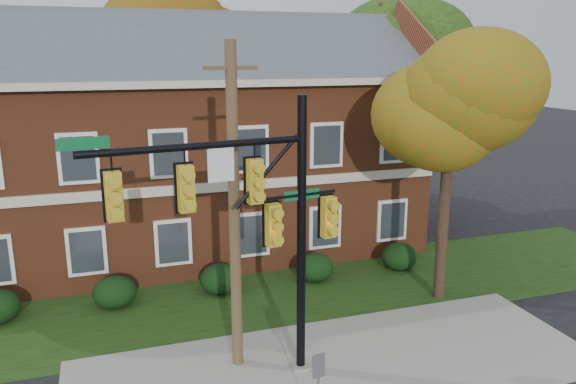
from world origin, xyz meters
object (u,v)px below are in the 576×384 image
object	(u,v)px
tree_near_right	(460,101)
sign_post	(318,381)
hedge_right	(314,267)
tree_far_rear	(191,39)
hedge_left	(115,292)
traffic_signal	(253,214)
hedge_far_right	(400,257)
tree_right_rear	(424,53)
utility_pole	(234,212)
hedge_center	(220,279)
apartment_building	(191,131)

from	to	relation	value
tree_near_right	sign_post	world-z (taller)	tree_near_right
hedge_right	tree_far_rear	distance (m)	15.66
tree_far_rear	sign_post	xyz separation A→B (m)	(-0.84, -21.14, -7.50)
hedge_left	traffic_signal	world-z (taller)	traffic_signal
hedge_far_right	tree_near_right	world-z (taller)	tree_near_right
hedge_left	hedge_right	xyz separation A→B (m)	(7.00, 0.00, 0.00)
hedge_right	hedge_far_right	xyz separation A→B (m)	(3.50, 0.00, 0.00)
tree_right_rear	utility_pole	distance (m)	16.49
hedge_far_right	tree_far_rear	size ratio (longest dim) A/B	0.12
traffic_signal	tree_near_right	bearing A→B (deg)	12.50
hedge_center	tree_near_right	distance (m)	9.90
tree_right_rear	tree_far_rear	world-z (taller)	tree_far_rear
hedge_left	traffic_signal	xyz separation A→B (m)	(3.24, -5.66, 3.94)
tree_far_rear	utility_pole	size ratio (longest dim) A/B	1.36
apartment_building	sign_post	distance (m)	13.80
hedge_center	utility_pole	xyz separation A→B (m)	(-0.50, -4.74, 3.76)
utility_pole	hedge_far_right	bearing A→B (deg)	29.39
apartment_building	tree_right_rear	xyz separation A→B (m)	(11.31, 0.86, 3.13)
tree_near_right	traffic_signal	bearing A→B (deg)	-159.33
apartment_building	tree_right_rear	world-z (taller)	tree_right_rear
hedge_center	tree_far_rear	xyz separation A→B (m)	(1.34, 13.09, 8.32)
hedge_left	utility_pole	xyz separation A→B (m)	(3.00, -4.74, 3.76)
hedge_right	utility_pole	world-z (taller)	utility_pole
hedge_right	traffic_signal	world-z (taller)	traffic_signal
hedge_center	tree_right_rear	xyz separation A→B (m)	(11.31, 6.11, 7.60)
traffic_signal	sign_post	size ratio (longest dim) A/B	3.63
hedge_right	tree_right_rear	size ratio (longest dim) A/B	0.13
hedge_left	hedge_right	bearing A→B (deg)	0.00
tree_far_rear	utility_pole	distance (m)	18.50
traffic_signal	hedge_right	bearing A→B (deg)	48.22
hedge_left	sign_post	size ratio (longest dim) A/B	0.71
hedge_far_right	utility_pole	distance (m)	9.63
hedge_center	traffic_signal	size ratio (longest dim) A/B	0.19
apartment_building	hedge_far_right	bearing A→B (deg)	-36.89
hedge_far_right	hedge_right	bearing A→B (deg)	180.00
hedge_center	tree_far_rear	size ratio (longest dim) A/B	0.12
apartment_building	tree_far_rear	bearing A→B (deg)	80.29
tree_far_rear	utility_pole	bearing A→B (deg)	-95.90
utility_pole	apartment_building	bearing A→B (deg)	84.26
tree_right_rear	hedge_left	bearing A→B (deg)	-157.58
hedge_center	tree_far_rear	world-z (taller)	tree_far_rear
hedge_left	hedge_far_right	world-z (taller)	same
hedge_right	traffic_signal	size ratio (longest dim) A/B	0.19
hedge_right	traffic_signal	bearing A→B (deg)	-123.60
hedge_left	traffic_signal	size ratio (longest dim) A/B	0.19
tree_far_rear	utility_pole	xyz separation A→B (m)	(-1.84, -17.83, -4.56)
tree_near_right	utility_pole	bearing A→B (deg)	-166.17
traffic_signal	hedge_far_right	bearing A→B (deg)	29.76
tree_right_rear	sign_post	distance (m)	19.06
apartment_building	hedge_right	xyz separation A→B (m)	(3.50, -5.25, -4.46)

